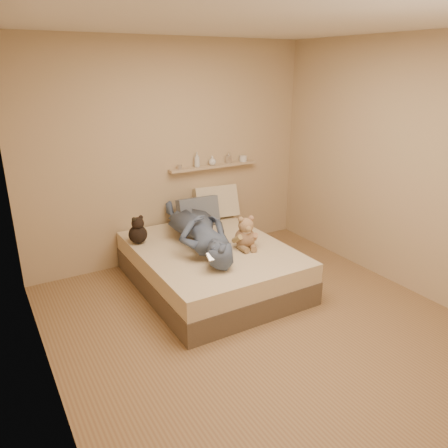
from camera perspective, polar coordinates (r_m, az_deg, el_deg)
room at (r=3.67m, az=5.16°, el=4.36°), size 3.80×3.80×3.80m
bed at (r=4.79m, az=-1.70°, el=-5.50°), size 1.50×1.90×0.45m
game_console at (r=4.06m, az=-0.91°, el=-4.14°), size 0.20×0.09×0.07m
teddy_bear at (r=4.61m, az=2.84°, el=-1.45°), size 0.29×0.30×0.37m
dark_plush at (r=4.84m, az=-11.18°, el=-0.98°), size 0.20×0.20×0.31m
pillow_cream at (r=5.56m, az=-1.05°, el=2.86°), size 0.58×0.36×0.43m
pillow_grey at (r=5.30m, az=-3.40°, el=1.63°), size 0.51×0.24×0.36m
person at (r=4.68m, az=-3.38°, el=-0.68°), size 0.82×1.62×0.37m
wall_shelf at (r=5.52m, az=-1.33°, el=7.57°), size 1.20×0.12×0.03m
shelf_bottles at (r=5.51m, az=-1.07°, el=8.40°), size 0.98×0.12×0.18m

